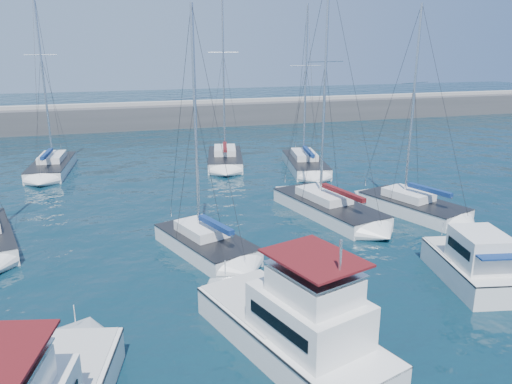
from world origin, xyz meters
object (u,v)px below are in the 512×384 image
object	(u,v)px
sailboat_mid_e	(412,206)
sailboat_back_a	(52,166)
motor_yacht_stbd_outer	(472,265)
sailboat_back_b	(225,158)
sailboat_back_c	(305,163)
sailboat_mid_c	(205,243)
motor_yacht_stbd_inner	(297,328)
sailboat_mid_d	(328,207)

from	to	relation	value
sailboat_mid_e	sailboat_back_a	world-z (taller)	sailboat_back_a
motor_yacht_stbd_outer	sailboat_mid_e	world-z (taller)	sailboat_mid_e
sailboat_back_b	sailboat_mid_e	bearing A→B (deg)	-50.82
sailboat_back_c	sailboat_mid_c	bearing A→B (deg)	-116.31
motor_yacht_stbd_inner	sailboat_back_c	distance (m)	28.85
motor_yacht_stbd_outer	sailboat_back_b	world-z (taller)	sailboat_back_b
motor_yacht_stbd_outer	sailboat_back_c	bearing A→B (deg)	99.23
motor_yacht_stbd_inner	sailboat_back_a	bearing A→B (deg)	91.85
sailboat_mid_e	sailboat_mid_c	bearing A→B (deg)	170.36
sailboat_mid_e	motor_yacht_stbd_outer	bearing A→B (deg)	-127.41
motor_yacht_stbd_inner	sailboat_mid_d	size ratio (longest dim) A/B	0.57
sailboat_mid_e	sailboat_back_b	bearing A→B (deg)	97.47
sailboat_mid_d	sailboat_back_a	bearing A→B (deg)	123.82
sailboat_mid_e	sailboat_mid_d	bearing A→B (deg)	147.26
motor_yacht_stbd_outer	sailboat_mid_c	world-z (taller)	sailboat_mid_c
motor_yacht_stbd_outer	sailboat_mid_c	bearing A→B (deg)	158.80
sailboat_mid_e	sailboat_back_c	distance (m)	13.93
sailboat_back_a	sailboat_back_c	size ratio (longest dim) A/B	1.11
sailboat_mid_c	sailboat_mid_d	world-z (taller)	sailboat_mid_d
sailboat_mid_d	sailboat_mid_e	world-z (taller)	sailboat_mid_d
sailboat_mid_c	sailboat_mid_e	xyz separation A→B (m)	(14.78, 2.48, -0.00)
sailboat_back_a	sailboat_mid_e	bearing A→B (deg)	-32.41
sailboat_back_b	motor_yacht_stbd_outer	bearing A→B (deg)	-65.88
sailboat_back_a	sailboat_back_c	bearing A→B (deg)	-8.25
motor_yacht_stbd_inner	sailboat_back_b	bearing A→B (deg)	64.36
sailboat_mid_c	sailboat_mid_d	distance (m)	9.91
sailboat_mid_d	motor_yacht_stbd_outer	bearing A→B (deg)	-90.82
sailboat_back_b	sailboat_back_c	xyz separation A→B (m)	(6.61, -4.06, -0.02)
motor_yacht_stbd_inner	sailboat_mid_e	world-z (taller)	sailboat_mid_e
sailboat_mid_c	sailboat_mid_d	size ratio (longest dim) A/B	0.83
sailboat_mid_d	motor_yacht_stbd_inner	bearing A→B (deg)	-131.29
sailboat_mid_d	sailboat_back_a	size ratio (longest dim) A/B	0.98
sailboat_back_b	sailboat_mid_d	bearing A→B (deg)	-66.18
motor_yacht_stbd_outer	motor_yacht_stbd_inner	bearing A→B (deg)	-151.91
motor_yacht_stbd_inner	sailboat_mid_d	xyz separation A→B (m)	(7.74, 14.26, -0.61)
sailboat_mid_c	sailboat_back_c	xyz separation A→B (m)	(12.47, 16.22, -0.01)
motor_yacht_stbd_inner	sailboat_mid_d	world-z (taller)	sailboat_mid_d
sailboat_mid_d	sailboat_mid_c	bearing A→B (deg)	-170.00
sailboat_mid_c	sailboat_back_c	world-z (taller)	sailboat_back_c
motor_yacht_stbd_inner	sailboat_back_b	size ratio (longest dim) A/B	0.56
sailboat_mid_e	sailboat_back_a	distance (m)	31.23
motor_yacht_stbd_inner	sailboat_mid_e	bearing A→B (deg)	26.57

